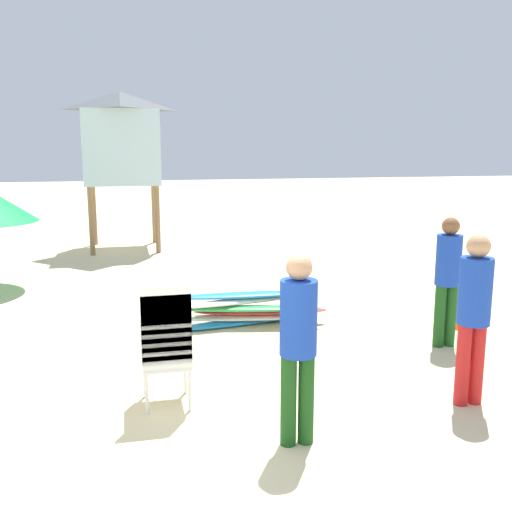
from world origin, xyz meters
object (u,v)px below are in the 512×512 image
(lifeguard_near_left, at_px, (448,273))
(lifeguard_tower, at_px, (121,138))
(lifeguard_near_center, at_px, (298,337))
(traffic_cone_near, at_px, (463,308))
(surfboard_pile, at_px, (247,309))
(stacked_plastic_chairs, at_px, (166,337))
(lifeguard_near_right, at_px, (474,308))

(lifeguard_near_left, xyz_separation_m, lifeguard_tower, (-4.01, 8.43, 1.80))
(lifeguard_near_center, relative_size, traffic_cone_near, 2.97)
(surfboard_pile, xyz_separation_m, lifeguard_near_left, (2.33, -1.46, 0.75))
(stacked_plastic_chairs, xyz_separation_m, lifeguard_near_right, (2.98, -0.59, 0.26))
(surfboard_pile, height_order, lifeguard_tower, lifeguard_tower)
(stacked_plastic_chairs, bearing_deg, lifeguard_near_right, -11.20)
(lifeguard_near_center, height_order, lifeguard_near_right, lifeguard_near_right)
(lifeguard_near_center, distance_m, lifeguard_near_right, 1.97)
(surfboard_pile, relative_size, traffic_cone_near, 4.24)
(stacked_plastic_chairs, bearing_deg, lifeguard_tower, 92.04)
(stacked_plastic_chairs, relative_size, lifeguard_near_right, 0.74)
(lifeguard_near_right, bearing_deg, surfboard_pile, 118.10)
(lifeguard_near_center, xyz_separation_m, lifeguard_tower, (-1.39, 10.42, 1.80))
(lifeguard_near_right, xyz_separation_m, lifeguard_tower, (-3.32, 10.04, 1.77))
(lifeguard_near_center, relative_size, lifeguard_near_right, 0.98)
(stacked_plastic_chairs, height_order, surfboard_pile, stacked_plastic_chairs)
(lifeguard_near_right, distance_m, lifeguard_tower, 10.72)
(surfboard_pile, distance_m, lifeguard_near_center, 3.54)
(lifeguard_near_right, bearing_deg, lifeguard_tower, 108.30)
(surfboard_pile, xyz_separation_m, lifeguard_tower, (-1.68, 6.97, 2.54))
(surfboard_pile, distance_m, traffic_cone_near, 3.12)
(traffic_cone_near, bearing_deg, surfboard_pile, 164.83)
(lifeguard_near_left, distance_m, lifeguard_near_center, 3.28)
(stacked_plastic_chairs, xyz_separation_m, surfboard_pile, (1.34, 2.48, -0.51))
(lifeguard_near_center, xyz_separation_m, lifeguard_near_right, (1.93, 0.38, 0.03))
(lifeguard_tower, bearing_deg, lifeguard_near_right, -71.70)
(lifeguard_near_right, bearing_deg, stacked_plastic_chairs, 168.80)
(stacked_plastic_chairs, relative_size, lifeguard_near_center, 0.76)
(stacked_plastic_chairs, xyz_separation_m, traffic_cone_near, (4.35, 1.67, -0.46))
(lifeguard_near_left, bearing_deg, lifeguard_tower, 115.42)
(lifeguard_near_left, relative_size, traffic_cone_near, 2.96)
(surfboard_pile, distance_m, lifeguard_near_left, 2.85)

